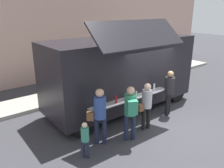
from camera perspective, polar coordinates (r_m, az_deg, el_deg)
name	(u,v)px	position (r m, az deg, el deg)	size (l,w,h in m)	color
ground_plane	(163,120)	(8.79, 12.58, -8.82)	(60.00, 60.00, 0.00)	#38383D
curb_strip	(3,110)	(10.16, -25.65, -5.97)	(28.00, 1.60, 0.15)	#9E998E
food_truck_main	(122,71)	(9.10, 2.46, 3.23)	(6.21, 3.25, 3.61)	black
trash_bin	(143,70)	(13.46, 7.72, 3.44)	(0.60, 0.60, 1.04)	#2F6436
customer_front_ordering	(146,103)	(7.66, 8.63, -4.66)	(0.54, 0.34, 1.65)	black
customer_mid_with_backpack	(131,109)	(6.91, 4.68, -6.19)	(0.50, 0.57, 1.77)	#1C233B
customer_rear_waiting	(100,112)	(6.74, -3.15, -7.06)	(0.54, 0.49, 1.79)	#1C2139
customer_extra_browsing	(169,89)	(8.88, 14.18, -1.24)	(0.36, 0.36, 1.76)	black
child_near_queue	(85,137)	(6.35, -6.78, -13.08)	(0.22, 0.22, 1.09)	#1F2439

